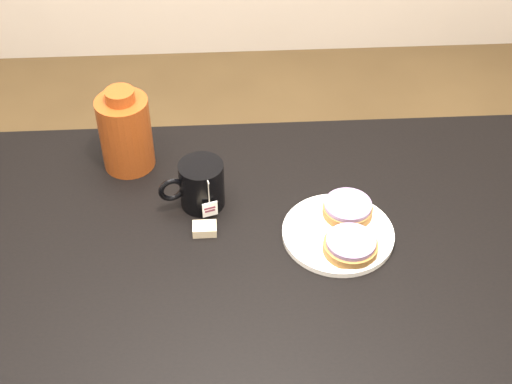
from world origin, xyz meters
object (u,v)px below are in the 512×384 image
(mug, at_px, (201,185))
(teabag_pouch, at_px, (205,229))
(bagel_package, at_px, (125,132))
(bagel_front, at_px, (351,245))
(plate, at_px, (338,233))
(bagel_back, at_px, (348,208))
(table, at_px, (241,306))

(mug, bearing_deg, teabag_pouch, -103.12)
(bagel_package, bearing_deg, bagel_front, -34.03)
(bagel_front, distance_m, teabag_pouch, 0.27)
(plate, xyz_separation_m, mug, (-0.26, 0.10, 0.04))
(plate, xyz_separation_m, bagel_package, (-0.41, 0.24, 0.08))
(mug, distance_m, bagel_package, 0.20)
(plate, relative_size, mug, 1.52)
(teabag_pouch, bearing_deg, bagel_package, 126.40)
(teabag_pouch, bearing_deg, bagel_front, -15.29)
(bagel_back, relative_size, teabag_pouch, 2.64)
(bagel_back, xyz_separation_m, bagel_package, (-0.43, 0.19, 0.06))
(bagel_front, bearing_deg, bagel_package, 145.97)
(bagel_back, height_order, teabag_pouch, bagel_back)
(table, xyz_separation_m, bagel_front, (0.20, 0.04, 0.11))
(bagel_front, height_order, teabag_pouch, bagel_front)
(table, relative_size, plate, 6.68)
(bagel_front, bearing_deg, table, -168.49)
(bagel_back, bearing_deg, mug, 168.43)
(table, height_order, teabag_pouch, teabag_pouch)
(plate, relative_size, bagel_package, 1.15)
(mug, bearing_deg, bagel_back, -28.53)
(mug, relative_size, teabag_pouch, 3.07)
(plate, distance_m, bagel_package, 0.47)
(plate, distance_m, bagel_back, 0.06)
(bagel_back, distance_m, bagel_package, 0.47)
(plate, xyz_separation_m, bagel_front, (0.01, -0.05, 0.02))
(table, bearing_deg, teabag_pouch, 118.77)
(teabag_pouch, relative_size, bagel_package, 0.25)
(plate, bearing_deg, bagel_package, 149.91)
(table, relative_size, teabag_pouch, 31.11)
(plate, height_order, teabag_pouch, teabag_pouch)
(plate, bearing_deg, mug, 157.72)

